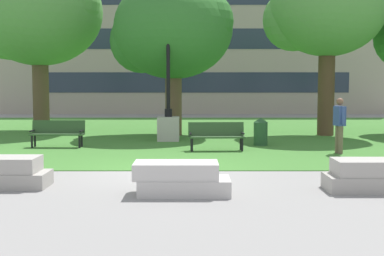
% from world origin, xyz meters
% --- Properties ---
extents(ground_plane, '(140.00, 140.00, 0.00)m').
position_xyz_m(ground_plane, '(0.00, 0.00, 0.00)').
color(ground_plane, gray).
extents(grass_lawn, '(40.00, 20.00, 0.02)m').
position_xyz_m(grass_lawn, '(0.00, 10.00, 0.01)').
color(grass_lawn, '#3D752D').
rests_on(grass_lawn, ground).
extents(concrete_block_center, '(1.86, 0.90, 0.64)m').
position_xyz_m(concrete_block_center, '(-3.12, -2.00, 0.31)').
color(concrete_block_center, '#9E9991').
rests_on(concrete_block_center, ground).
extents(concrete_block_left, '(1.89, 0.90, 0.64)m').
position_xyz_m(concrete_block_left, '(0.65, -2.74, 0.31)').
color(concrete_block_left, '#BCB7B2').
rests_on(concrete_block_left, ground).
extents(concrete_block_right, '(1.82, 0.90, 0.64)m').
position_xyz_m(concrete_block_right, '(4.56, -2.38, 0.31)').
color(concrete_block_right, '#9E9991').
rests_on(concrete_block_right, ground).
extents(park_bench_near_left, '(1.82, 0.62, 0.90)m').
position_xyz_m(park_bench_near_left, '(1.66, 3.94, 0.54)').
color(park_bench_near_left, '#284723').
rests_on(park_bench_near_left, grass_lawn).
extents(park_bench_far_left, '(1.81, 0.58, 0.90)m').
position_xyz_m(park_bench_far_left, '(-3.67, 4.83, 0.54)').
color(park_bench_far_left, '#284723').
rests_on(park_bench_far_left, grass_lawn).
extents(lamp_post_right, '(1.32, 0.80, 4.96)m').
position_xyz_m(lamp_post_right, '(-0.01, 6.81, 1.03)').
color(lamp_post_right, '#ADA89E').
rests_on(lamp_post_right, grass_lawn).
extents(tree_far_right, '(5.88, 5.60, 7.68)m').
position_xyz_m(tree_far_right, '(-5.96, 10.81, 5.24)').
color(tree_far_right, brown).
rests_on(tree_far_right, grass_lawn).
extents(tree_near_right, '(4.95, 4.71, 7.25)m').
position_xyz_m(tree_near_right, '(6.35, 8.92, 5.17)').
color(tree_near_right, '#4C3823').
rests_on(tree_near_right, grass_lawn).
extents(tree_far_left, '(5.12, 4.88, 6.47)m').
position_xyz_m(tree_far_left, '(0.05, 9.00, 4.34)').
color(tree_far_left, brown).
rests_on(tree_far_left, grass_lawn).
extents(trash_bin, '(0.49, 0.49, 0.96)m').
position_xyz_m(trash_bin, '(3.27, 5.35, 0.50)').
color(trash_bin, '#234C28').
rests_on(trash_bin, grass_lawn).
extents(person_bystander_near_lawn, '(0.31, 0.63, 1.71)m').
position_xyz_m(person_bystander_near_lawn, '(5.40, 3.19, 0.98)').
color(person_bystander_near_lawn, brown).
rests_on(person_bystander_near_lawn, grass_lawn).
extents(building_facade_distant, '(27.77, 1.03, 11.94)m').
position_xyz_m(building_facade_distant, '(1.35, 24.50, 5.96)').
color(building_facade_distant, gray).
rests_on(building_facade_distant, ground).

